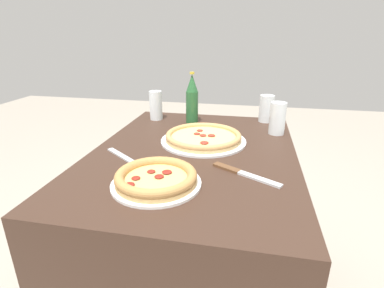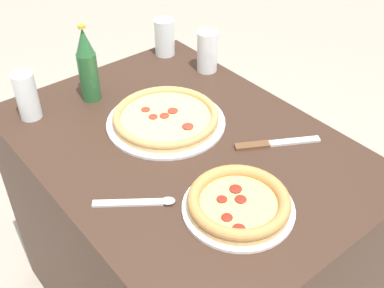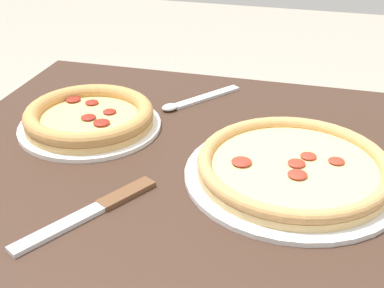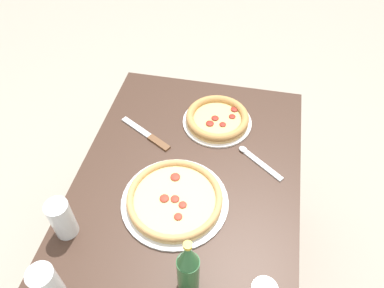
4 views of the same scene
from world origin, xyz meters
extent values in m
plane|color=#A89E8E|center=(0.00, 0.00, 0.00)|extent=(8.00, 8.00, 0.00)
cube|color=#3D281E|center=(0.00, 0.00, 0.38)|extent=(1.02, 0.74, 0.77)
cylinder|color=silver|center=(-0.10, 0.02, 0.77)|extent=(0.34, 0.34, 0.01)
cylinder|color=#DBB775|center=(-0.10, 0.02, 0.78)|extent=(0.30, 0.30, 0.01)
cylinder|color=#EACC7F|center=(-0.10, 0.02, 0.79)|extent=(0.26, 0.26, 0.00)
torus|color=tan|center=(-0.10, 0.02, 0.79)|extent=(0.30, 0.30, 0.02)
ellipsoid|color=#A83323|center=(-0.10, 0.02, 0.79)|extent=(0.03, 0.03, 0.01)
ellipsoid|color=#A83323|center=(-0.11, 0.05, 0.79)|extent=(0.03, 0.03, 0.01)
ellipsoid|color=#A83323|center=(-0.16, -0.01, 0.79)|extent=(0.03, 0.03, 0.01)
ellipsoid|color=#A83323|center=(-0.12, -0.01, 0.79)|extent=(0.03, 0.03, 0.01)
ellipsoid|color=#A83323|center=(-0.02, 0.04, 0.79)|extent=(0.03, 0.03, 0.01)
cylinder|color=white|center=(0.28, -0.06, 0.77)|extent=(0.26, 0.26, 0.01)
cylinder|color=tan|center=(0.28, -0.06, 0.78)|extent=(0.23, 0.23, 0.01)
cylinder|color=#E5C170|center=(0.28, -0.06, 0.79)|extent=(0.21, 0.21, 0.00)
torus|color=tan|center=(0.28, -0.06, 0.80)|extent=(0.24, 0.24, 0.03)
ellipsoid|color=maroon|center=(0.25, -0.08, 0.79)|extent=(0.03, 0.03, 0.01)
ellipsoid|color=maroon|center=(0.28, -0.05, 0.79)|extent=(0.03, 0.03, 0.01)
ellipsoid|color=maroon|center=(0.30, -0.11, 0.79)|extent=(0.03, 0.03, 0.01)
ellipsoid|color=maroon|center=(0.24, -0.03, 0.79)|extent=(0.03, 0.03, 0.01)
ellipsoid|color=maroon|center=(0.34, -0.11, 0.79)|extent=(0.03, 0.03, 0.01)
cylinder|color=white|center=(-0.44, 0.27, 0.83)|extent=(0.07, 0.07, 0.13)
cylinder|color=#F4A323|center=(-0.44, 0.27, 0.81)|extent=(0.06, 0.06, 0.08)
cylinder|color=white|center=(-0.26, 0.31, 0.84)|extent=(0.07, 0.07, 0.14)
cylinder|color=#935123|center=(-0.26, 0.31, 0.82)|extent=(0.06, 0.06, 0.09)
cylinder|color=#286033|center=(-0.35, -0.08, 0.84)|extent=(0.06, 0.06, 0.15)
cone|color=#286033|center=(-0.35, -0.08, 0.96)|extent=(0.06, 0.06, 0.08)
cylinder|color=gold|center=(-0.35, -0.08, 1.00)|extent=(0.02, 0.02, 0.01)
cube|color=brown|center=(0.13, 0.13, 0.77)|extent=(0.07, 0.09, 0.01)
cube|color=silver|center=(0.19, 0.24, 0.77)|extent=(0.09, 0.13, 0.01)
cube|color=silver|center=(0.10, -0.24, 0.77)|extent=(0.12, 0.14, 0.01)
ellipsoid|color=silver|center=(0.16, -0.17, 0.77)|extent=(0.04, 0.04, 0.01)
camera|label=1|loc=(1.01, 0.20, 1.19)|focal=28.00mm
camera|label=2|loc=(0.81, -0.63, 1.57)|focal=45.00mm
camera|label=3|loc=(-0.13, 0.74, 1.22)|focal=50.00mm
camera|label=4|loc=(-0.73, -0.16, 1.77)|focal=35.00mm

